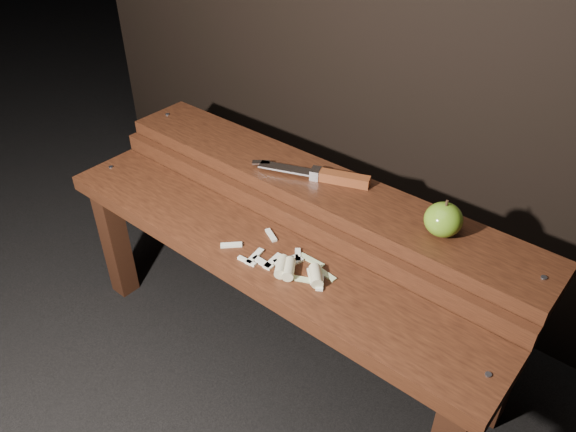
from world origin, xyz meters
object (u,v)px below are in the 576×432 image
Objects in this scene: apple at (443,220)px; knife at (329,176)px; bench_rear_tier at (314,209)px; bench_front_tier at (255,272)px.

knife is (-0.31, 0.02, -0.02)m from apple.
apple is at bearing 0.73° from bench_rear_tier.
knife is at bearing 84.13° from bench_front_tier.
knife is (0.03, 0.02, 0.10)m from bench_rear_tier.
bench_front_tier is 0.23m from bench_rear_tier.
apple is (0.34, 0.00, 0.12)m from bench_rear_tier.
bench_front_tier is 0.30m from knife.
knife reaches higher than bench_front_tier.
apple is at bearing -3.00° from knife.
knife is (0.03, 0.25, 0.16)m from bench_front_tier.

